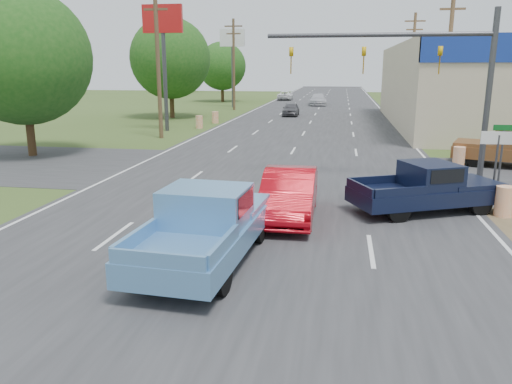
% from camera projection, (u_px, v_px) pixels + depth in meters
% --- Properties ---
extents(main_road, '(15.00, 180.00, 0.02)m').
position_uv_depth(main_road, '(310.00, 122.00, 44.33)').
color(main_road, '#2D2D30').
rests_on(main_road, ground).
extents(cross_road, '(120.00, 10.00, 0.02)m').
position_uv_depth(cross_road, '(281.00, 171.00, 23.28)').
color(cross_road, '#2D2D30').
rests_on(cross_road, ground).
extents(utility_pole_2, '(2.00, 0.28, 10.00)m').
position_uv_depth(utility_pole_2, '(448.00, 58.00, 32.89)').
color(utility_pole_2, '#4C3823').
rests_on(utility_pole_2, ground).
extents(utility_pole_3, '(2.00, 0.28, 10.00)m').
position_uv_depth(utility_pole_3, '(412.00, 62.00, 50.11)').
color(utility_pole_3, '#4C3823').
rests_on(utility_pole_3, ground).
extents(utility_pole_5, '(2.00, 0.28, 10.00)m').
position_uv_depth(utility_pole_5, '(158.00, 58.00, 33.11)').
color(utility_pole_5, '#4C3823').
rests_on(utility_pole_5, ground).
extents(utility_pole_6, '(2.00, 0.28, 10.00)m').
position_uv_depth(utility_pole_6, '(234.00, 62.00, 56.07)').
color(utility_pole_6, '#4C3823').
rests_on(utility_pole_6, ground).
extents(tree_0, '(7.14, 7.14, 8.84)m').
position_uv_depth(tree_0, '(22.00, 57.00, 26.21)').
color(tree_0, '#422D19').
rests_on(tree_0, ground).
extents(tree_1, '(7.56, 7.56, 9.36)m').
position_uv_depth(tree_1, '(170.00, 58.00, 47.10)').
color(tree_1, '#422D19').
rests_on(tree_1, ground).
extents(tree_2, '(6.72, 6.72, 8.32)m').
position_uv_depth(tree_2, '(222.00, 66.00, 70.32)').
color(tree_2, '#422D19').
rests_on(tree_2, ground).
extents(tree_4, '(9.24, 9.24, 11.44)m').
position_uv_depth(tree_4, '(2.00, 55.00, 85.12)').
color(tree_4, '#422D19').
rests_on(tree_4, ground).
extents(tree_5, '(7.98, 7.98, 9.88)m').
position_uv_depth(tree_5, '(496.00, 61.00, 90.64)').
color(tree_5, '#422D19').
rests_on(tree_5, ground).
extents(tree_6, '(8.82, 8.82, 10.92)m').
position_uv_depth(tree_6, '(179.00, 59.00, 100.26)').
color(tree_6, '#422D19').
rests_on(tree_6, ground).
extents(barrel_0, '(0.56, 0.56, 1.00)m').
position_uv_depth(barrel_0, '(504.00, 201.00, 16.12)').
color(barrel_0, orange).
rests_on(barrel_0, ground).
extents(barrel_1, '(0.56, 0.56, 1.00)m').
position_uv_depth(barrel_1, '(459.00, 157.00, 24.19)').
color(barrel_1, orange).
rests_on(barrel_1, ground).
extents(barrel_2, '(0.56, 0.56, 1.00)m').
position_uv_depth(barrel_2, '(199.00, 122.00, 39.85)').
color(barrel_2, orange).
rests_on(barrel_2, ground).
extents(barrel_3, '(0.56, 0.56, 1.00)m').
position_uv_depth(barrel_3, '(215.00, 117.00, 43.63)').
color(barrel_3, orange).
rests_on(barrel_3, ground).
extents(pole_sign_left_near, '(3.00, 0.35, 9.20)m').
position_uv_depth(pole_sign_left_near, '(163.00, 33.00, 36.66)').
color(pole_sign_left_near, '#3F3F44').
rests_on(pole_sign_left_near, ground).
extents(pole_sign_left_far, '(3.00, 0.35, 9.20)m').
position_uv_depth(pole_sign_left_far, '(232.00, 47.00, 59.61)').
color(pole_sign_left_far, '#3F3F44').
rests_on(pole_sign_left_far, ground).
extents(lane_sign, '(1.20, 0.08, 2.52)m').
position_uv_depth(lane_sign, '(498.00, 149.00, 17.67)').
color(lane_sign, '#3F3F44').
rests_on(lane_sign, ground).
extents(street_name_sign, '(0.80, 0.08, 2.61)m').
position_uv_depth(street_name_sign, '(502.00, 151.00, 19.07)').
color(street_name_sign, '#3F3F44').
rests_on(street_name_sign, ground).
extents(signal_mast, '(9.12, 0.40, 7.00)m').
position_uv_depth(signal_mast, '(422.00, 65.00, 20.22)').
color(signal_mast, '#3F3F44').
rests_on(signal_mast, ground).
extents(red_convertible, '(1.70, 4.72, 1.55)m').
position_uv_depth(red_convertible, '(289.00, 194.00, 15.90)').
color(red_convertible, '#AE0812').
rests_on(red_convertible, ground).
extents(blue_pickup, '(2.56, 5.79, 1.87)m').
position_uv_depth(blue_pickup, '(207.00, 224.00, 12.34)').
color(blue_pickup, black).
rests_on(blue_pickup, ground).
extents(navy_pickup, '(5.35, 3.86, 1.66)m').
position_uv_depth(navy_pickup, '(430.00, 187.00, 16.59)').
color(navy_pickup, black).
rests_on(navy_pickup, ground).
extents(distant_car_grey, '(1.64, 3.92, 1.33)m').
position_uv_depth(distant_car_grey, '(291.00, 109.00, 50.15)').
color(distant_car_grey, '#4D4C51').
rests_on(distant_car_grey, ground).
extents(distant_car_silver, '(2.47, 5.34, 1.51)m').
position_uv_depth(distant_car_silver, '(318.00, 99.00, 64.47)').
color(distant_car_silver, silver).
rests_on(distant_car_silver, ground).
extents(distant_car_white, '(2.25, 4.65, 1.28)m').
position_uv_depth(distant_car_white, '(285.00, 96.00, 75.01)').
color(distant_car_white, white).
rests_on(distant_car_white, ground).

